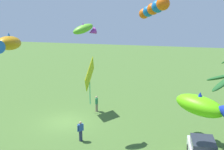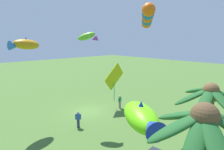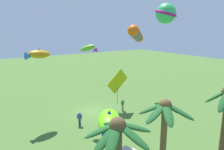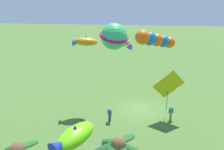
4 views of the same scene
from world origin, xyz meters
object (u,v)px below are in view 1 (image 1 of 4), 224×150
at_px(spectator_0, 81,131).
at_px(spectator_1, 97,104).
at_px(kite_fish_4, 84,29).
at_px(kite_diamond_1, 90,75).
at_px(kite_fish_3, 203,106).
at_px(kite_fish_0, 8,43).
at_px(kite_tube_5, 154,8).

xyz_separation_m(spectator_0, spectator_1, (-6.49, -0.91, 0.00)).
bearing_deg(kite_fish_4, kite_diamond_1, -163.45).
distance_m(spectator_0, kite_fish_3, 9.39).
height_order(kite_fish_0, kite_tube_5, kite_tube_5).
height_order(kite_fish_0, kite_fish_3, kite_fish_0).
bearing_deg(kite_fish_0, kite_diamond_1, 166.90).
distance_m(kite_fish_3, kite_fish_4, 10.07).
bearing_deg(kite_diamond_1, kite_tube_5, 69.49).
bearing_deg(kite_diamond_1, kite_fish_3, 52.81).
xyz_separation_m(spectator_1, kite_fish_4, (5.16, 0.88, 7.63)).
xyz_separation_m(spectator_0, kite_fish_4, (-1.33, -0.03, 7.63)).
bearing_deg(kite_fish_3, spectator_1, -130.26).
relative_size(spectator_0, kite_diamond_1, 0.34).
xyz_separation_m(kite_fish_4, kite_tube_5, (-2.37, 4.87, 1.54)).
bearing_deg(kite_fish_3, kite_fish_0, -83.07).
distance_m(spectator_0, kite_tube_5, 11.01).
height_order(kite_fish_0, kite_diamond_1, kite_fish_0).
xyz_separation_m(spectator_1, kite_fish_3, (8.07, 9.53, 3.38)).
bearing_deg(kite_diamond_1, kite_fish_0, -13.10).
relative_size(kite_fish_3, kite_tube_5, 1.24).
relative_size(kite_diamond_1, kite_fish_4, 2.50).
relative_size(spectator_0, kite_fish_0, 0.53).
relative_size(spectator_0, kite_tube_5, 0.53).
bearing_deg(spectator_1, kite_tube_5, 64.10).
bearing_deg(spectator_0, kite_fish_3, 79.62).
xyz_separation_m(spectator_0, kite_diamond_1, (-6.05, -1.43, 3.01)).
distance_m(spectator_1, kite_fish_4, 9.25).
xyz_separation_m(spectator_1, kite_fish_0, (9.55, -2.63, 6.93)).
bearing_deg(kite_tube_5, kite_fish_3, 35.59).
bearing_deg(spectator_0, kite_diamond_1, -166.70).
distance_m(spectator_0, kite_fish_0, 8.36).
bearing_deg(spectator_0, spectator_1, -172.00).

